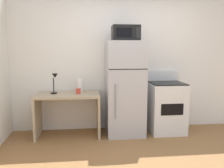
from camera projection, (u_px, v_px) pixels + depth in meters
wall_back_white at (127, 61)px, 4.48m from camera, size 5.00×0.10×2.60m
desk at (68, 107)px, 4.10m from camera, size 1.10×0.60×0.75m
desk_lamp at (55, 80)px, 4.03m from camera, size 0.14×0.12×0.35m
paper_towel_roll at (80, 85)px, 4.23m from camera, size 0.11×0.11×0.24m
coffee_mug at (78, 91)px, 4.06m from camera, size 0.08×0.08×0.09m
refrigerator at (125, 88)px, 4.16m from camera, size 0.66×0.65×1.66m
microwave at (126, 33)px, 4.00m from camera, size 0.46×0.35×0.26m
oven_range at (166, 107)px, 4.31m from camera, size 0.61×0.61×1.10m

